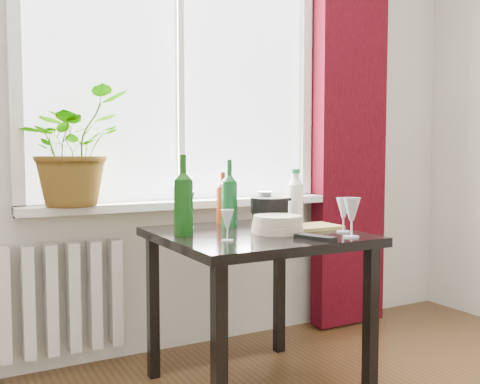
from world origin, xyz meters
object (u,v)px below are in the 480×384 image
bottle_amber (223,197)px  table (255,252)px  wineglass_back_left (187,209)px  potted_plant (72,147)px  wineglass_front_right (352,217)px  wine_bottle_right (229,193)px  wineglass_far_right (344,214)px  wineglass_back_center (265,208)px  cleaning_bottle (295,196)px  wine_bottle_left (183,194)px  cutting_board (308,227)px  fondue_pot (269,212)px  plate_stack (277,224)px  tv_remote (315,238)px  wineglass_front_left (227,225)px  radiator (40,301)px

bottle_amber → table: bearing=-92.1°
bottle_amber → wineglass_back_left: size_ratio=1.48×
potted_plant → wineglass_front_right: size_ratio=3.27×
wine_bottle_right → wineglass_far_right: wine_bottle_right is taller
wineglass_back_center → cleaning_bottle: bearing=-12.6°
wine_bottle_left → cutting_board: 0.63m
wineglass_front_right → fondue_pot: (-0.13, 0.45, -0.01)m
wineglass_far_right → cutting_board: 0.20m
wineglass_front_right → plate_stack: (-0.21, 0.26, -0.05)m
wineglass_back_left → cutting_board: wineglass_back_left is taller
cleaning_bottle → tv_remote: size_ratio=1.54×
wineglass_back_left → wineglass_front_left: bearing=-91.0°
wine_bottle_right → cutting_board: size_ratio=1.12×
wineglass_back_left → cutting_board: size_ratio=0.61×
fondue_pot → wineglass_front_left: bearing=-124.7°
wineglass_far_right → cleaning_bottle: bearing=92.4°
cleaning_bottle → wineglass_back_center: size_ratio=1.64×
radiator → wineglass_front_right: size_ratio=4.60×
table → wineglass_back_center: 0.32m
wineglass_back_left → wine_bottle_right: bearing=-12.8°
cleaning_bottle → wineglass_front_right: cleaning_bottle is taller
radiator → wine_bottle_left: wine_bottle_left is taller
wineglass_far_right → fondue_pot: 0.37m
radiator → wineglass_front_right: 1.55m
wineglass_front_right → wineglass_back_center: 0.55m
potted_plant → fondue_pot: (0.85, -0.43, -0.32)m
potted_plant → wine_bottle_right: (0.68, -0.33, -0.22)m
tv_remote → cutting_board: 0.33m
wine_bottle_left → wineglass_front_left: size_ratio=2.75×
wineglass_back_center → wine_bottle_right: bearing=176.2°
table → wine_bottle_left: 0.43m
wine_bottle_left → cutting_board: bearing=-9.0°
potted_plant → wineglass_front_right: potted_plant is taller
wineglass_back_center → cutting_board: size_ratio=0.57×
wineglass_front_left → plate_stack: 0.32m
wineglass_front_right → wineglass_back_left: 0.78m
table → tv_remote: bearing=-72.0°
radiator → cutting_board: cutting_board is taller
wineglass_far_right → wineglass_back_left: 0.73m
radiator → wine_bottle_left: (0.53, -0.56, 0.54)m
wineglass_front_right → wineglass_back_center: wineglass_front_right is taller
potted_plant → cleaning_bottle: potted_plant is taller
radiator → potted_plant: size_ratio=1.41×
bottle_amber → fondue_pot: bearing=-59.8°
wine_bottle_right → cleaning_bottle: bearing=-7.8°
cleaning_bottle → wine_bottle_left: bearing=-171.1°
table → fondue_pot: 0.25m
bottle_amber → wineglass_far_right: bearing=-58.7°
fondue_pot → wine_bottle_right: bearing=168.6°
wine_bottle_right → tv_remote: wine_bottle_right is taller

